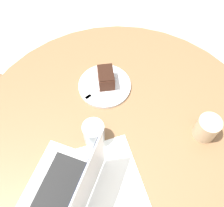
{
  "coord_description": "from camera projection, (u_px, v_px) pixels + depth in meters",
  "views": [
    {
      "loc": [
        -0.39,
        0.11,
        1.66
      ],
      "look_at": [
        0.11,
        0.01,
        0.81
      ],
      "focal_mm": 42.0,
      "sensor_mm": 36.0,
      "label": 1
    }
  ],
  "objects": [
    {
      "name": "plate",
      "position": [
        105.0,
        86.0,
        1.08
      ],
      "size": [
        0.21,
        0.21,
        0.01
      ],
      "color": "silver",
      "rests_on": "dining_table"
    },
    {
      "name": "coffee_glass",
      "position": [
        207.0,
        128.0,
        0.93
      ],
      "size": [
        0.08,
        0.08,
        0.09
      ],
      "color": "#C6AD89",
      "rests_on": "dining_table"
    },
    {
      "name": "dining_table",
      "position": [
        119.0,
        146.0,
        1.08
      ],
      "size": [
        1.14,
        1.14,
        0.77
      ],
      "color": "brown",
      "rests_on": "ground_plane"
    },
    {
      "name": "cake_slice",
      "position": [
        106.0,
        77.0,
        1.05
      ],
      "size": [
        0.09,
        0.07,
        0.07
      ],
      "rotation": [
        0.0,
        0.0,
        6.21
      ],
      "color": "#472619",
      "rests_on": "plate"
    },
    {
      "name": "water_glass",
      "position": [
        94.0,
        132.0,
        0.92
      ],
      "size": [
        0.08,
        0.08,
        0.1
      ],
      "color": "silver",
      "rests_on": "dining_table"
    },
    {
      "name": "paper_document",
      "position": [
        114.0,
        199.0,
        0.85
      ],
      "size": [
        0.43,
        0.26,
        0.0
      ],
      "rotation": [
        0.0,
        0.0,
        0.1
      ],
      "color": "white",
      "rests_on": "dining_table"
    },
    {
      "name": "fork",
      "position": [
        99.0,
        90.0,
        1.06
      ],
      "size": [
        0.1,
        0.16,
        0.0
      ],
      "rotation": [
        0.0,
        0.0,
        8.35
      ],
      "color": "silver",
      "rests_on": "plate"
    },
    {
      "name": "ground_plane",
      "position": [
        117.0,
        185.0,
        1.63
      ],
      "size": [
        12.0,
        12.0,
        0.0
      ],
      "primitive_type": "plane",
      "color": "#B7AD9E"
    },
    {
      "name": "laptop",
      "position": [
        62.0,
        198.0,
        0.81
      ],
      "size": [
        0.4,
        0.36,
        0.25
      ],
      "rotation": [
        0.0,
        0.0,
        5.72
      ],
      "color": "silver",
      "rests_on": "dining_table"
    }
  ]
}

